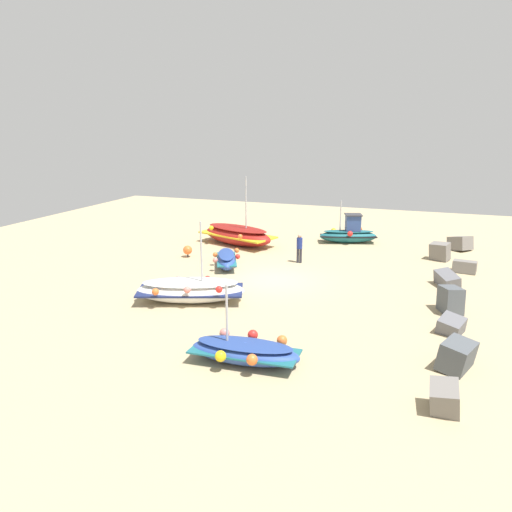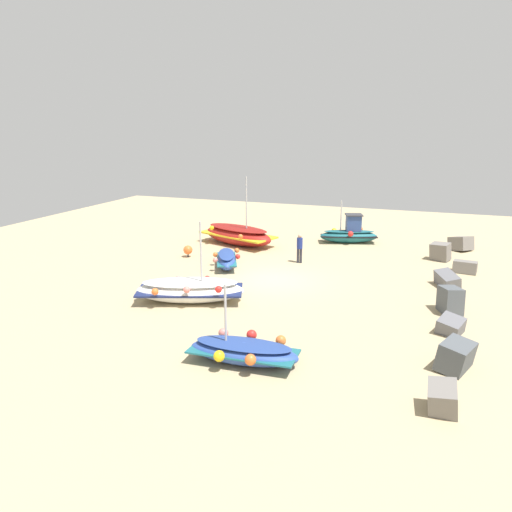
# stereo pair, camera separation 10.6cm
# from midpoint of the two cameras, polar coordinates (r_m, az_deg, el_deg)

# --- Properties ---
(ground_plane) EXTENTS (46.42, 46.42, 0.00)m
(ground_plane) POSITION_cam_midpoint_polar(r_m,az_deg,el_deg) (24.34, 2.08, -2.78)
(ground_plane) COLOR tan
(fishing_boat_0) EXTENTS (2.32, 3.87, 2.75)m
(fishing_boat_0) POSITION_cam_midpoint_polar(r_m,az_deg,el_deg) (32.43, 10.59, 2.57)
(fishing_boat_0) COLOR #1E6670
(fishing_boat_0) RESTS_ON ground_plane
(fishing_boat_1) EXTENTS (3.19, 4.97, 3.54)m
(fishing_boat_1) POSITION_cam_midpoint_polar(r_m,az_deg,el_deg) (21.48, -7.73, -3.92)
(fishing_boat_1) COLOR white
(fishing_boat_1) RESTS_ON ground_plane
(fishing_boat_2) EXTENTS (3.58, 5.53, 4.35)m
(fishing_boat_2) POSITION_cam_midpoint_polar(r_m,az_deg,el_deg) (31.37, -2.27, 2.47)
(fishing_boat_2) COLOR maroon
(fishing_boat_2) RESTS_ON ground_plane
(fishing_boat_3) EXTENTS (2.14, 3.69, 2.60)m
(fishing_boat_3) POSITION_cam_midpoint_polar(r_m,az_deg,el_deg) (16.13, -1.48, -10.90)
(fishing_boat_3) COLOR #2D4C9E
(fishing_boat_3) RESTS_ON ground_plane
(fishing_boat_4) EXTENTS (3.15, 2.14, 0.84)m
(fishing_boat_4) POSITION_cam_midpoint_polar(r_m,az_deg,el_deg) (26.46, -3.55, -0.37)
(fishing_boat_4) COLOR #2D4C9E
(fishing_boat_4) RESTS_ON ground_plane
(person_walking) EXTENTS (0.32, 0.32, 1.63)m
(person_walking) POSITION_cam_midpoint_polar(r_m,az_deg,el_deg) (27.19, 4.93, 1.13)
(person_walking) COLOR #2D2D38
(person_walking) RESTS_ON ground_plane
(breakwater_rocks) EXTENTS (20.37, 2.60, 1.26)m
(breakwater_rocks) POSITION_cam_midpoint_polar(r_m,az_deg,el_deg) (23.82, 21.65, -3.22)
(breakwater_rocks) COLOR slate
(breakwater_rocks) RESTS_ON ground_plane
(mooring_buoy_0) EXTENTS (0.52, 0.52, 0.68)m
(mooring_buoy_0) POSITION_cam_midpoint_polar(r_m,az_deg,el_deg) (28.66, -8.01, 0.68)
(mooring_buoy_0) COLOR #3F3F42
(mooring_buoy_0) RESTS_ON ground_plane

